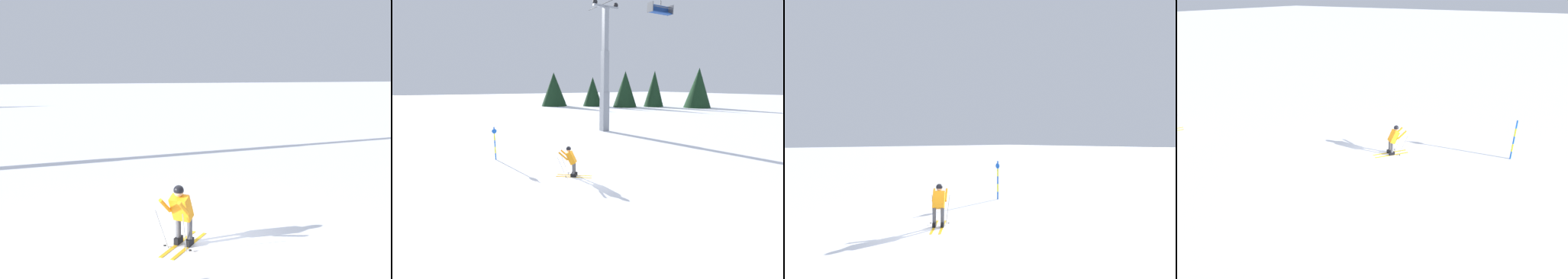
# 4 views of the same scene
# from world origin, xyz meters

# --- Properties ---
(ground_plane) EXTENTS (260.00, 260.00, 0.00)m
(ground_plane) POSITION_xyz_m (0.00, 0.00, 0.00)
(ground_plane) COLOR white
(skier_carving_main) EXTENTS (1.43, 1.60, 1.61)m
(skier_carving_main) POSITION_xyz_m (-0.38, -0.82, 0.85)
(skier_carving_main) COLOR yellow
(skier_carving_main) RESTS_ON ground_plane
(trail_marker_pole) EXTENTS (0.07, 0.28, 1.98)m
(trail_marker_pole) POSITION_xyz_m (-5.45, -3.29, 1.07)
(trail_marker_pole) COLOR blue
(trail_marker_pole) RESTS_ON ground_plane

